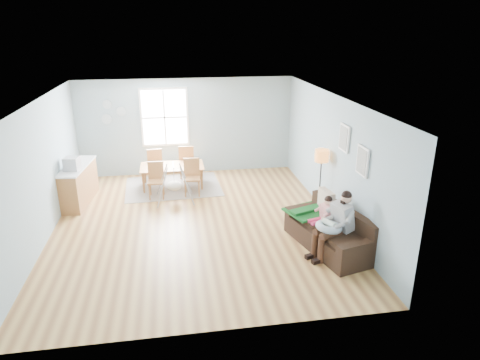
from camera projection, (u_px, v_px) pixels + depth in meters
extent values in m
cube|color=#915D33|center=(197.00, 225.00, 9.30)|extent=(8.40, 9.40, 0.08)
cube|color=silver|center=(191.00, 84.00, 8.25)|extent=(8.40, 9.40, 0.60)
cube|color=#90B0BC|center=(185.00, 118.00, 13.14)|extent=(8.40, 0.08, 3.90)
cube|color=#90B0BC|center=(221.00, 300.00, 4.50)|extent=(8.40, 0.08, 3.90)
cube|color=#90B0BC|center=(383.00, 155.00, 9.45)|extent=(0.08, 9.40, 3.90)
cube|color=white|center=(165.00, 117.00, 11.84)|extent=(1.32, 0.06, 1.62)
cube|color=white|center=(165.00, 117.00, 11.82)|extent=(1.20, 0.02, 1.50)
cube|color=white|center=(165.00, 118.00, 11.81)|extent=(1.20, 0.03, 0.04)
cube|color=white|center=(165.00, 118.00, 11.81)|extent=(0.04, 0.03, 1.50)
cube|color=white|center=(363.00, 161.00, 7.74)|extent=(0.04, 0.44, 0.54)
cube|color=slate|center=(361.00, 161.00, 7.74)|extent=(0.01, 0.36, 0.46)
cube|color=white|center=(344.00, 138.00, 8.51)|extent=(0.04, 0.44, 0.54)
cube|color=slate|center=(343.00, 138.00, 8.50)|extent=(0.01, 0.36, 0.46)
cylinder|color=#A5BDC6|center=(107.00, 104.00, 11.48)|extent=(0.24, 0.02, 0.24)
cylinder|color=#A5BDC6|center=(121.00, 111.00, 11.60)|extent=(0.26, 0.02, 0.26)
cylinder|color=#A5BDC6|center=(107.00, 119.00, 11.61)|extent=(0.28, 0.02, 0.28)
cube|color=black|center=(328.00, 238.00, 8.25)|extent=(1.30, 2.10, 0.39)
cube|color=black|center=(344.00, 217.00, 8.23)|extent=(0.67, 1.94, 0.40)
cube|color=black|center=(359.00, 246.00, 7.39)|extent=(0.86, 0.39, 0.15)
cube|color=black|center=(304.00, 208.00, 8.92)|extent=(0.86, 0.39, 0.15)
cube|color=#145B1B|center=(310.00, 211.00, 8.69)|extent=(1.10, 1.00, 0.04)
cube|color=#C1AB93|center=(326.00, 201.00, 8.61)|extent=(0.20, 0.49, 0.48)
cube|color=#9A9A9D|center=(342.00, 217.00, 7.85)|extent=(0.43, 0.48, 0.54)
sphere|color=tan|center=(346.00, 198.00, 7.75)|extent=(0.20, 0.20, 0.20)
sphere|color=black|center=(347.00, 196.00, 7.74)|extent=(0.19, 0.19, 0.19)
cylinder|color=#342013|center=(331.00, 235.00, 7.71)|extent=(0.44, 0.27, 0.15)
cylinder|color=#342013|center=(324.00, 230.00, 7.88)|extent=(0.44, 0.27, 0.15)
cylinder|color=#342013|center=(321.00, 250.00, 7.72)|extent=(0.12, 0.12, 0.48)
cylinder|color=#342013|center=(314.00, 246.00, 7.88)|extent=(0.12, 0.12, 0.48)
cube|color=black|center=(317.00, 261.00, 7.75)|extent=(0.24, 0.16, 0.08)
cube|color=black|center=(311.00, 256.00, 7.92)|extent=(0.24, 0.16, 0.08)
torus|color=#A2BBCB|center=(329.00, 227.00, 7.78)|extent=(0.61, 0.60, 0.20)
cylinder|color=white|center=(329.00, 223.00, 7.76)|extent=(0.22, 0.29, 0.12)
sphere|color=tan|center=(324.00, 219.00, 7.88)|extent=(0.10, 0.10, 0.10)
cube|color=white|center=(326.00, 212.00, 8.27)|extent=(0.27, 0.29, 0.34)
sphere|color=tan|center=(328.00, 201.00, 8.20)|extent=(0.16, 0.16, 0.16)
sphere|color=black|center=(328.00, 200.00, 8.19)|extent=(0.16, 0.16, 0.16)
cylinder|color=#E43768|center=(318.00, 223.00, 8.18)|extent=(0.29, 0.16, 0.08)
cylinder|color=#E43768|center=(314.00, 220.00, 8.29)|extent=(0.29, 0.16, 0.08)
cylinder|color=#E43768|center=(312.00, 232.00, 8.18)|extent=(0.07, 0.07, 0.28)
cylinder|color=#E43768|center=(308.00, 229.00, 8.29)|extent=(0.07, 0.07, 0.28)
cylinder|color=black|center=(318.00, 212.00, 9.83)|extent=(0.26, 0.26, 0.03)
cylinder|color=black|center=(320.00, 186.00, 9.61)|extent=(0.03, 0.03, 1.32)
cylinder|color=orange|center=(322.00, 156.00, 9.36)|extent=(0.30, 0.30, 0.26)
cube|color=silver|center=(339.00, 233.00, 8.35)|extent=(0.44, 0.39, 0.48)
cube|color=black|center=(329.00, 234.00, 8.32)|extent=(0.03, 0.33, 0.39)
cube|color=gray|center=(173.00, 187.00, 11.39)|extent=(2.55, 1.99, 0.01)
imported|color=olive|center=(173.00, 177.00, 11.29)|extent=(1.65, 0.92, 0.58)
cube|color=olive|center=(156.00, 182.00, 10.53)|extent=(0.42, 0.42, 0.04)
cube|color=olive|center=(156.00, 170.00, 10.61)|extent=(0.39, 0.05, 0.44)
cylinder|color=olive|center=(149.00, 192.00, 10.43)|extent=(0.04, 0.04, 0.43)
cylinder|color=olive|center=(163.00, 192.00, 10.47)|extent=(0.04, 0.04, 0.43)
cylinder|color=olive|center=(150.00, 188.00, 10.73)|extent=(0.04, 0.04, 0.43)
cylinder|color=olive|center=(164.00, 187.00, 10.77)|extent=(0.04, 0.04, 0.43)
cube|color=olive|center=(192.00, 178.00, 10.69)|extent=(0.44, 0.44, 0.04)
cube|color=olive|center=(192.00, 167.00, 10.78)|extent=(0.40, 0.07, 0.46)
cylinder|color=olive|center=(185.00, 189.00, 10.60)|extent=(0.04, 0.04, 0.45)
cylinder|color=olive|center=(199.00, 189.00, 10.63)|extent=(0.04, 0.04, 0.45)
cylinder|color=olive|center=(186.00, 185.00, 10.91)|extent=(0.04, 0.04, 0.45)
cylinder|color=olive|center=(199.00, 184.00, 10.94)|extent=(0.04, 0.04, 0.45)
cube|color=olive|center=(155.00, 164.00, 11.79)|extent=(0.47, 0.47, 0.04)
cube|color=olive|center=(155.00, 157.00, 11.53)|extent=(0.40, 0.09, 0.46)
cylinder|color=olive|center=(161.00, 169.00, 12.06)|extent=(0.04, 0.04, 0.45)
cylinder|color=olive|center=(148.00, 170.00, 11.97)|extent=(0.04, 0.04, 0.45)
cylinder|color=olive|center=(162.00, 173.00, 11.75)|extent=(0.04, 0.04, 0.45)
cylinder|color=olive|center=(150.00, 174.00, 11.67)|extent=(0.04, 0.04, 0.45)
cube|color=olive|center=(187.00, 161.00, 11.95)|extent=(0.46, 0.46, 0.04)
cube|color=olive|center=(186.00, 155.00, 11.68)|extent=(0.41, 0.06, 0.47)
cylinder|color=olive|center=(193.00, 167.00, 12.21)|extent=(0.04, 0.04, 0.46)
cylinder|color=olive|center=(181.00, 168.00, 12.18)|extent=(0.04, 0.04, 0.46)
cylinder|color=olive|center=(193.00, 171.00, 11.89)|extent=(0.04, 0.04, 0.46)
cylinder|color=olive|center=(181.00, 172.00, 11.85)|extent=(0.04, 0.04, 0.46)
cube|color=olive|center=(79.00, 184.00, 10.28)|extent=(0.64, 1.67, 0.90)
cube|color=silver|center=(76.00, 166.00, 10.12)|extent=(0.68, 1.71, 0.04)
cube|color=#A6A6AB|center=(72.00, 164.00, 9.77)|extent=(0.37, 0.35, 0.30)
cube|color=black|center=(65.00, 164.00, 9.77)|extent=(0.06, 0.25, 0.21)
cylinder|color=#A6A6AB|center=(173.00, 165.00, 10.20)|extent=(0.05, 0.52, 0.04)
ellipsoid|color=beige|center=(174.00, 186.00, 10.38)|extent=(0.37, 0.37, 0.23)
cylinder|color=#A6A6AB|center=(174.00, 176.00, 10.29)|extent=(0.01, 0.01, 0.41)
cylinder|color=#A6A6AB|center=(162.00, 188.00, 10.03)|extent=(0.31, 0.34, 0.91)
cylinder|color=#A6A6AB|center=(187.00, 186.00, 10.13)|extent=(0.33, 0.33, 0.91)
cylinder|color=#A6A6AB|center=(162.00, 180.00, 10.57)|extent=(0.33, 0.33, 0.91)
cylinder|color=#A6A6AB|center=(186.00, 178.00, 10.67)|extent=(0.31, 0.34, 0.91)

